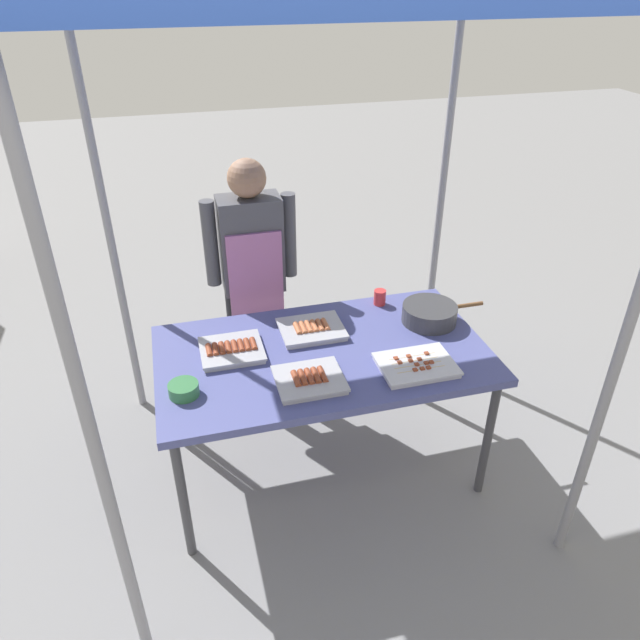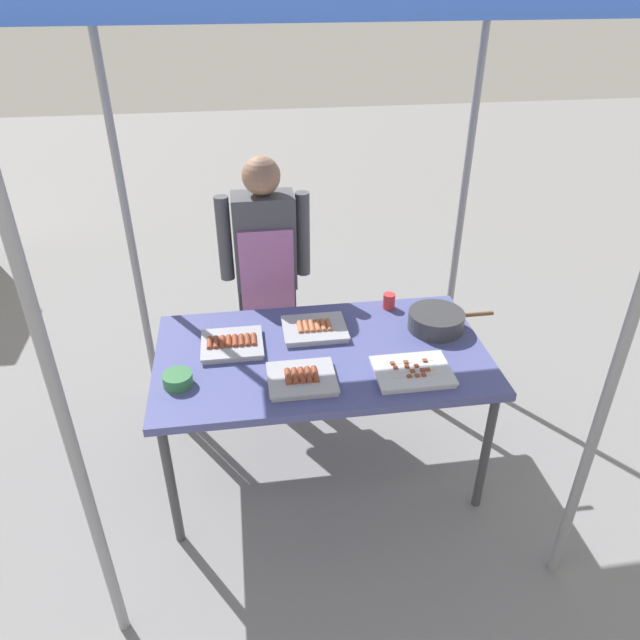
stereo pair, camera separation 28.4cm
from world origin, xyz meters
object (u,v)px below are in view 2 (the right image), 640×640
object	(u,v)px
tray_meat_skewers	(412,372)
drink_cup_near_edge	(389,301)
stall_table	(321,360)
tray_spring_rolls	(232,344)
tray_pork_links	(302,379)
vendor_woman	(266,265)
tray_grilled_sausages	(314,329)
condiment_bowl	(178,379)
cooking_wok	(436,320)

from	to	relation	value
tray_meat_skewers	drink_cup_near_edge	xyz separation A→B (m)	(0.04, 0.61, 0.03)
stall_table	tray_spring_rolls	bearing A→B (deg)	166.87
drink_cup_near_edge	tray_pork_links	bearing A→B (deg)	-132.75
stall_table	tray_meat_skewers	bearing A→B (deg)	-32.63
tray_pork_links	vendor_woman	world-z (taller)	vendor_woman
tray_pork_links	vendor_woman	bearing A→B (deg)	95.61
tray_pork_links	tray_spring_rolls	size ratio (longest dim) A/B	1.02
tray_grilled_sausages	condiment_bowl	bearing A→B (deg)	-152.38
stall_table	tray_grilled_sausages	bearing A→B (deg)	92.93
tray_pork_links	condiment_bowl	world-z (taller)	condiment_bowl
tray_pork_links	cooking_wok	bearing A→B (deg)	25.50
condiment_bowl	vendor_woman	xyz separation A→B (m)	(0.46, 0.88, 0.11)
cooking_wok	tray_grilled_sausages	bearing A→B (deg)	174.81
condiment_bowl	vendor_woman	bearing A→B (deg)	62.58
stall_table	drink_cup_near_edge	size ratio (longest dim) A/B	19.03
tray_grilled_sausages	tray_meat_skewers	xyz separation A→B (m)	(0.39, -0.43, -0.00)
tray_pork_links	condiment_bowl	distance (m)	0.55
tray_meat_skewers	tray_spring_rolls	bearing A→B (deg)	156.94
tray_spring_rolls	tray_meat_skewers	bearing A→B (deg)	-23.06
condiment_bowl	tray_spring_rolls	bearing A→B (deg)	47.28
stall_table	cooking_wok	xyz separation A→B (m)	(0.61, 0.13, 0.10)
drink_cup_near_edge	stall_table	bearing A→B (deg)	-139.22
tray_meat_skewers	cooking_wok	bearing A→B (deg)	58.20
stall_table	vendor_woman	distance (m)	0.77
tray_pork_links	drink_cup_near_edge	distance (m)	0.81
cooking_wok	stall_table	bearing A→B (deg)	-168.48
tray_pork_links	tray_meat_skewers	bearing A→B (deg)	-2.19
stall_table	tray_pork_links	bearing A→B (deg)	-118.55
tray_grilled_sausages	tray_meat_skewers	world-z (taller)	tray_grilled_sausages
tray_grilled_sausages	condiment_bowl	xyz separation A→B (m)	(-0.66, -0.35, 0.01)
tray_grilled_sausages	tray_spring_rolls	size ratio (longest dim) A/B	1.08
tray_meat_skewers	condiment_bowl	size ratio (longest dim) A/B	2.64
tray_pork_links	stall_table	bearing A→B (deg)	61.45
tray_grilled_sausages	tray_pork_links	distance (m)	0.42
tray_pork_links	cooking_wok	world-z (taller)	cooking_wok
cooking_wok	condiment_bowl	bearing A→B (deg)	-167.28
tray_pork_links	vendor_woman	distance (m)	0.95
tray_meat_skewers	cooking_wok	xyz separation A→B (m)	(0.23, 0.37, 0.03)
stall_table	tray_grilled_sausages	world-z (taller)	tray_grilled_sausages
tray_grilled_sausages	vendor_woman	bearing A→B (deg)	111.14
cooking_wok	drink_cup_near_edge	bearing A→B (deg)	128.04
tray_meat_skewers	tray_spring_rolls	distance (m)	0.88
cooking_wok	drink_cup_near_edge	xyz separation A→B (m)	(-0.19, 0.24, -0.01)
tray_spring_rolls	vendor_woman	size ratio (longest dim) A/B	0.20
drink_cup_near_edge	vendor_woman	world-z (taller)	vendor_woman
tray_grilled_sausages	tray_meat_skewers	distance (m)	0.58
tray_grilled_sausages	drink_cup_near_edge	distance (m)	0.47
tray_grilled_sausages	cooking_wok	world-z (taller)	cooking_wok
tray_pork_links	drink_cup_near_edge	bearing A→B (deg)	47.25
tray_grilled_sausages	drink_cup_near_edge	world-z (taller)	drink_cup_near_edge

